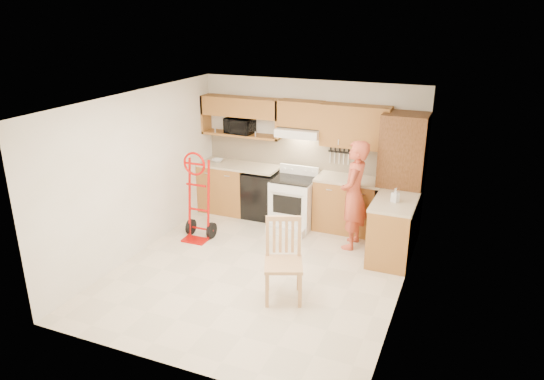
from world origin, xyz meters
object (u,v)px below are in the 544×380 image
Objects in this scene: microwave at (240,126)px; range at (292,200)px; hand_truck at (196,201)px; dining_chair at (283,261)px; person at (354,195)px.

range is at bearing -13.73° from microwave.
range is 1.65m from hand_truck.
microwave reaches higher than range.
hand_truck is at bearing -87.98° from microwave.
microwave is 0.47× the size of dining_chair.
person is 2.54m from hand_truck.
hand_truck reaches higher than dining_chair.
dining_chair is at bearing -48.20° from microwave.
microwave is 0.29× the size of person.
person is 1.96m from dining_chair.
microwave is 0.38× the size of hand_truck.
microwave is 1.74m from hand_truck.
person is (1.14, -0.31, 0.35)m from range.
hand_truck is at bearing 127.29° from dining_chair.
person reaches higher than dining_chair.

